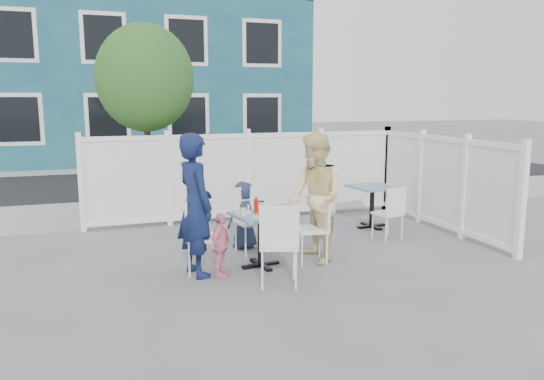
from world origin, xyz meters
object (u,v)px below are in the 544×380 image
object	(u,v)px
spare_table	(372,195)
chair_right	(317,223)
chair_near	(279,239)
boy	(244,215)
chair_back	(250,215)
man	(195,205)
chair_left	(198,230)
woman	(315,198)
utility_cabinet	(112,181)
main_table	(261,226)
toddler	(221,245)

from	to	relation	value
spare_table	chair_right	xyz separation A→B (m)	(-1.69, -1.51, -0.03)
chair_near	boy	world-z (taller)	same
chair_back	man	xyz separation A→B (m)	(-0.94, -0.80, 0.36)
spare_table	man	world-z (taller)	man
chair_right	man	xyz separation A→B (m)	(-1.68, -0.02, 0.36)
chair_left	chair_right	bearing A→B (deg)	108.04
chair_right	woman	size ratio (longest dim) A/B	0.52
chair_right	woman	world-z (taller)	woman
utility_cabinet	chair_near	size ratio (longest dim) A/B	1.18
spare_table	chair_back	xyz separation A→B (m)	(-2.43, -0.74, -0.02)
boy	chair_right	bearing A→B (deg)	112.46
chair_left	chair_right	distance (m)	1.63
main_table	man	size ratio (longest dim) A/B	0.43
chair_right	woman	bearing A→B (deg)	48.23
chair_right	toddler	size ratio (longest dim) A/B	1.14
boy	chair_near	bearing A→B (deg)	71.61
woman	boy	size ratio (longest dim) A/B	1.76
chair_near	toddler	distance (m)	0.84
utility_cabinet	man	xyz separation A→B (m)	(0.87, -4.41, 0.31)
chair_right	chair_left	bearing A→B (deg)	96.72
chair_right	boy	bearing A→B (deg)	47.46
utility_cabinet	chair_near	xyz separation A→B (m)	(1.71, -5.18, -0.01)
woman	chair_left	bearing A→B (deg)	-93.70
utility_cabinet	toddler	xyz separation A→B (m)	(1.15, -4.58, -0.19)
main_table	man	world-z (taller)	man
chair_right	chair_near	size ratio (longest dim) A/B	0.92
toddler	chair_back	bearing A→B (deg)	2.77
main_table	chair_near	size ratio (longest dim) A/B	0.78
boy	toddler	world-z (taller)	boy
main_table	spare_table	world-z (taller)	spare_table
chair_left	toddler	xyz separation A→B (m)	(0.23, -0.24, -0.15)
woman	toddler	world-z (taller)	woman
chair_left	chair_back	xyz separation A→B (m)	(0.89, 0.72, -0.01)
chair_left	chair_near	bearing A→B (deg)	63.51
spare_table	woman	bearing A→B (deg)	-138.99
woman	chair_back	bearing A→B (deg)	-138.96
boy	chair_left	bearing A→B (deg)	30.11
chair_right	chair_back	world-z (taller)	chair_back
main_table	woman	xyz separation A→B (m)	(0.78, -0.01, 0.33)
main_table	toddler	xyz separation A→B (m)	(-0.60, -0.23, -0.15)
chair_right	woman	xyz separation A→B (m)	(-0.02, 0.02, 0.35)
boy	toddler	distance (m)	1.31
man	toddler	world-z (taller)	man
chair_near	man	size ratio (longest dim) A/B	0.56
chair_left	chair_near	distance (m)	1.16
main_table	chair_right	size ratio (longest dim) A/B	0.84
chair_right	boy	xyz separation A→B (m)	(-0.78, 0.96, -0.04)
spare_table	boy	size ratio (longest dim) A/B	0.76
main_table	chair_near	xyz separation A→B (m)	(-0.03, -0.82, 0.03)
main_table	boy	world-z (taller)	boy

